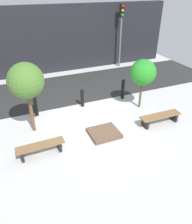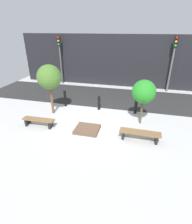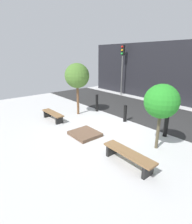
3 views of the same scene
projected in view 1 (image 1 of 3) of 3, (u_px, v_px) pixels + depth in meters
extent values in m
plane|color=#B7B7B7|center=(95.00, 123.00, 9.48)|extent=(18.00, 18.00, 0.00)
cube|color=#292929|center=(69.00, 88.00, 12.57)|extent=(18.00, 4.09, 0.01)
cube|color=black|center=(53.00, 40.00, 13.97)|extent=(16.20, 0.50, 4.15)
cube|color=black|center=(22.00, 155.00, 7.42)|extent=(0.11, 0.39, 0.36)
cube|color=black|center=(59.00, 145.00, 7.87)|extent=(0.11, 0.39, 0.36)
cube|color=brown|center=(40.00, 145.00, 7.54)|extent=(1.67, 0.42, 0.06)
cube|color=black|center=(145.00, 123.00, 9.10)|extent=(0.11, 0.44, 0.37)
cube|color=black|center=(174.00, 116.00, 9.56)|extent=(0.11, 0.44, 0.37)
cube|color=brown|center=(160.00, 116.00, 9.22)|extent=(1.82, 0.47, 0.06)
cube|color=brown|center=(104.00, 133.00, 8.71)|extent=(1.17, 1.05, 0.14)
cylinder|color=brown|center=(31.00, 111.00, 8.54)|extent=(0.13, 0.13, 1.81)
sphere|color=#46702B|center=(26.00, 81.00, 7.89)|extent=(1.34, 1.34, 1.34)
cylinder|color=#4E4531|center=(141.00, 94.00, 10.32)|extent=(0.11, 0.11, 1.44)
sphere|color=#258725|center=(143.00, 72.00, 9.78)|extent=(1.18, 1.18, 1.18)
cylinder|color=black|center=(36.00, 105.00, 9.75)|extent=(0.16, 0.16, 1.02)
cylinder|color=black|center=(82.00, 98.00, 10.53)|extent=(0.16, 0.16, 0.86)
cylinder|color=black|center=(123.00, 89.00, 11.23)|extent=(0.17, 0.17, 1.02)
cylinder|color=slate|center=(120.00, 37.00, 14.88)|extent=(0.12, 0.12, 4.09)
cube|color=black|center=(122.00, 11.00, 14.04)|extent=(0.28, 0.16, 0.78)
sphere|color=red|center=(123.00, 6.00, 13.82)|extent=(0.17, 0.17, 0.17)
sphere|color=orange|center=(123.00, 11.00, 13.95)|extent=(0.17, 0.17, 0.17)
sphere|color=green|center=(123.00, 15.00, 14.09)|extent=(0.17, 0.17, 0.17)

